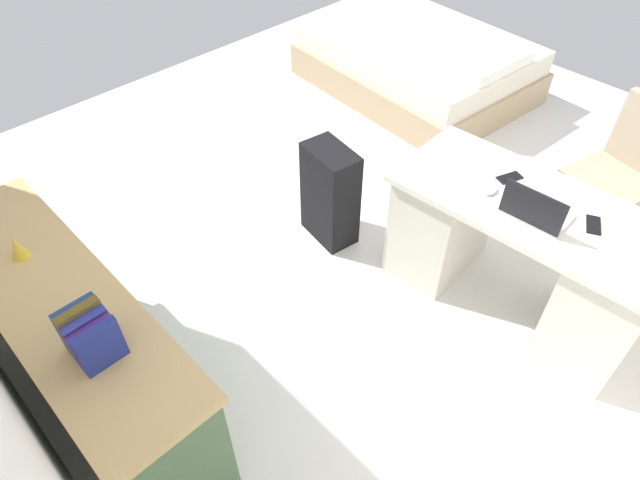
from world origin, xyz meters
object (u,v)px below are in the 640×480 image
office_chair (615,184)px  cell_phone_near_laptop (593,225)px  desk (518,253)px  computer_mouse (491,190)px  figurine_small (17,248)px  laptop (535,211)px  credenza (81,346)px  suitcase_black (330,195)px  cell_phone_by_mouse (510,178)px  bed (418,63)px

office_chair → cell_phone_near_laptop: size_ratio=6.91×
desk → computer_mouse: 0.44m
office_chair → figurine_small: (1.55, 2.95, 0.40)m
laptop → figurine_small: 2.43m
office_chair → laptop: bearing=86.1°
credenza → figurine_small: bearing=0.3°
desk → figurine_small: (1.43, 2.03, 0.43)m
desk → suitcase_black: size_ratio=2.20×
desk → figurine_small: size_ratio=13.46×
credenza → cell_phone_by_mouse: bearing=-113.1°
cell_phone_by_mouse → office_chair: bearing=-91.0°
figurine_small → laptop: bearing=-127.5°
bed → suitcase_black: suitcase_black is taller
computer_mouse → cell_phone_by_mouse: bearing=-96.5°
suitcase_black → cell_phone_near_laptop: (-1.40, -0.41, 0.41)m
office_chair → suitcase_black: size_ratio=1.40×
suitcase_black → cell_phone_near_laptop: size_ratio=4.95×
computer_mouse → cell_phone_near_laptop: size_ratio=0.74×
credenza → figurine_small: (0.32, 0.00, 0.44)m
desk → suitcase_black: bearing=17.3°
suitcase_black → cell_phone_near_laptop: bearing=-154.5°
desk → figurine_small: figurine_small is taller
cell_phone_near_laptop → computer_mouse: bearing=-11.1°
bed → cell_phone_near_laptop: (-2.23, 1.54, 0.50)m
laptop → cell_phone_near_laptop: 0.29m
bed → office_chair: bearing=162.0°
computer_mouse → laptop: bearing=171.0°
credenza → cell_phone_by_mouse: credenza is taller
laptop → figurine_small: size_ratio=2.95×
suitcase_black → laptop: (-1.17, -0.24, 0.45)m
laptop → figurine_small: (1.48, 1.92, 0.03)m
desk → office_chair: office_chair is taller
computer_mouse → figurine_small: size_ratio=0.91×
computer_mouse → bed: bearing=-47.9°
bed → computer_mouse: bearing=136.0°
suitcase_black → cell_phone_near_laptop: cell_phone_near_laptop is taller
bed → cell_phone_by_mouse: bearing=139.2°
suitcase_black → figurine_small: figurine_small is taller
cell_phone_near_laptop → office_chair: bearing=-106.4°
cell_phone_by_mouse → cell_phone_near_laptop: bearing=-163.4°
cell_phone_near_laptop → desk: bearing=-15.6°
computer_mouse → figurine_small: figurine_small is taller
office_chair → bed: office_chair is taller
suitcase_black → computer_mouse: computer_mouse is taller
suitcase_black → cell_phone_by_mouse: bearing=-145.1°
computer_mouse → credenza: bearing=61.4°
cell_phone_near_laptop → cell_phone_by_mouse: size_ratio=1.00×
bed → figurine_small: bearing=98.2°
office_chair → figurine_small: 3.36m
bed → cell_phone_near_laptop: size_ratio=14.74×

